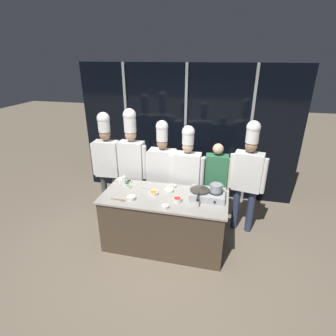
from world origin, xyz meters
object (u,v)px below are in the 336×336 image
object	(u,v)px
prep_bowl_scallions	(128,186)
chef_pastry	(187,171)
stock_pot	(216,188)
serving_spoon_solid	(121,200)
serving_spoon_slotted	(150,189)
chef_sous	(132,158)
prep_bowl_rice	(131,198)
chef_line	(162,167)
prep_bowl_carrots	(153,193)
prep_bowl_soy_glaze	(129,181)
frying_pan	(200,189)
squeeze_bottle_clear	(124,180)
prep_bowl_bean_sprouts	(169,190)
prep_bowl_garlic	(121,180)
prep_bowl_chicken	(165,206)
chef_head	(107,158)
chef_apprentice	(248,172)
person_guest	(216,178)
prep_bowl_shrimp	(173,186)
prep_bowl_bell_pepper	(177,199)
portable_stove	(208,194)

from	to	relation	value
prep_bowl_scallions	chef_pastry	bearing A→B (deg)	30.84
stock_pot	serving_spoon_solid	distance (m)	1.39
serving_spoon_slotted	chef_sous	world-z (taller)	chef_sous
prep_bowl_rice	chef_line	distance (m)	0.97
prep_bowl_carrots	prep_bowl_soy_glaze	distance (m)	0.58
frying_pan	serving_spoon_solid	distance (m)	1.16
squeeze_bottle_clear	serving_spoon_slotted	world-z (taller)	squeeze_bottle_clear
stock_pot	prep_bowl_rice	bearing A→B (deg)	-165.19
prep_bowl_bean_sprouts	chef_pastry	size ratio (longest dim) A/B	0.08
prep_bowl_garlic	chef_line	xyz separation A→B (m)	(0.60, 0.42, 0.12)
prep_bowl_scallions	chef_line	bearing A→B (deg)	55.29
prep_bowl_chicken	serving_spoon_solid	xyz separation A→B (m)	(-0.67, 0.05, -0.02)
prep_bowl_chicken	prep_bowl_rice	bearing A→B (deg)	168.52
squeeze_bottle_clear	chef_line	size ratio (longest dim) A/B	0.10
prep_bowl_rice	chef_head	xyz separation A→B (m)	(-0.78, 0.89, 0.22)
prep_bowl_rice	chef_apprentice	distance (m)	1.90
serving_spoon_slotted	person_guest	size ratio (longest dim) A/B	0.14
prep_bowl_rice	serving_spoon_slotted	xyz separation A→B (m)	(0.17, 0.37, -0.02)
prep_bowl_scallions	chef_pastry	world-z (taller)	chef_pastry
prep_bowl_garlic	chef_apprentice	world-z (taller)	chef_apprentice
stock_pot	chef_sous	xyz separation A→B (m)	(-1.50, 0.60, 0.11)
prep_bowl_soy_glaze	chef_line	size ratio (longest dim) A/B	0.05
chef_head	chef_sous	xyz separation A→B (m)	(0.46, 0.03, 0.03)
chef_apprentice	serving_spoon_slotted	bearing A→B (deg)	30.92
prep_bowl_carrots	prep_bowl_soy_glaze	world-z (taller)	prep_bowl_carrots
serving_spoon_solid	chef_head	world-z (taller)	chef_head
prep_bowl_rice	chef_line	world-z (taller)	chef_line
prep_bowl_rice	prep_bowl_garlic	distance (m)	0.63
prep_bowl_carrots	prep_bowl_soy_glaze	bearing A→B (deg)	149.63
prep_bowl_shrimp	prep_bowl_bean_sprouts	bearing A→B (deg)	-100.71
serving_spoon_slotted	frying_pan	bearing A→B (deg)	-4.05
chef_sous	chef_pastry	world-z (taller)	chef_sous
stock_pot	prep_bowl_bean_sprouts	xyz separation A→B (m)	(-0.71, 0.05, -0.15)
frying_pan	squeeze_bottle_clear	world-z (taller)	squeeze_bottle_clear
stock_pot	person_guest	size ratio (longest dim) A/B	0.13
prep_bowl_rice	chef_head	size ratio (longest dim) A/B	0.06
chef_head	stock_pot	bearing A→B (deg)	159.89
serving_spoon_slotted	prep_bowl_bean_sprouts	bearing A→B (deg)	-0.39
prep_bowl_bell_pepper	prep_bowl_bean_sprouts	world-z (taller)	prep_bowl_bell_pepper
prep_bowl_garlic	chef_sous	bearing A→B (deg)	82.15
prep_bowl_scallions	prep_bowl_carrots	bearing A→B (deg)	-14.48
prep_bowl_soy_glaze	chef_line	world-z (taller)	chef_line
squeeze_bottle_clear	prep_bowl_bell_pepper	size ratio (longest dim) A/B	1.45
serving_spoon_solid	chef_head	distance (m)	1.16
chef_head	chef_sous	size ratio (longest dim) A/B	0.96
prep_bowl_bell_pepper	portable_stove	bearing A→B (deg)	27.17
prep_bowl_chicken	chef_sous	bearing A→B (deg)	129.75
chef_apprentice	frying_pan	bearing A→B (deg)	51.85
portable_stove	prep_bowl_chicken	world-z (taller)	portable_stove
portable_stove	person_guest	world-z (taller)	person_guest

